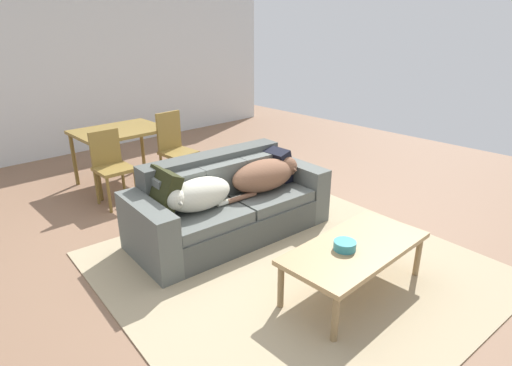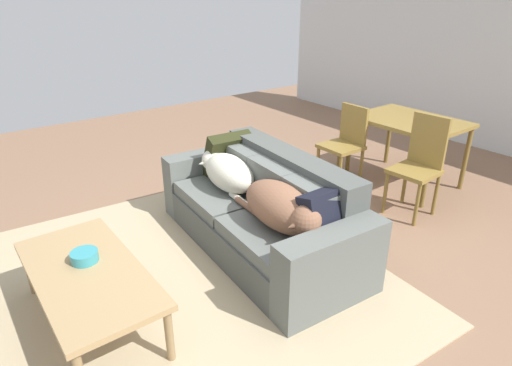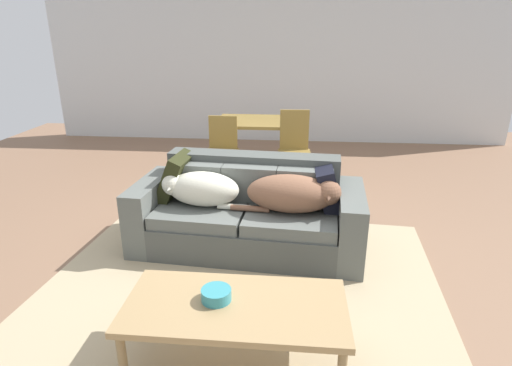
{
  "view_description": "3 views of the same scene",
  "coord_description": "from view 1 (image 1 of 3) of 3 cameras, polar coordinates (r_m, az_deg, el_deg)",
  "views": [
    {
      "loc": [
        -2.55,
        -3.06,
        2.08
      ],
      "look_at": [
        0.12,
        -0.23,
        0.57
      ],
      "focal_mm": 29.37,
      "sensor_mm": 36.0,
      "label": 1
    },
    {
      "loc": [
        2.45,
        -2.01,
        2.05
      ],
      "look_at": [
        0.05,
        -0.18,
        0.68
      ],
      "focal_mm": 30.46,
      "sensor_mm": 36.0,
      "label": 2
    },
    {
      "loc": [
        0.31,
        -3.46,
        1.88
      ],
      "look_at": [
        0.01,
        -0.19,
        0.68
      ],
      "focal_mm": 29.22,
      "sensor_mm": 36.0,
      "label": 3
    }
  ],
  "objects": [
    {
      "name": "back_partition",
      "position": [
        7.54,
        -24.14,
        13.93
      ],
      "size": [
        8.0,
        0.12,
        2.7
      ],
      "primitive_type": "cube",
      "color": "silver",
      "rests_on": "ground"
    },
    {
      "name": "dining_chair_near_right",
      "position": [
        5.66,
        -11.04,
        4.99
      ],
      "size": [
        0.42,
        0.42,
        0.97
      ],
      "rotation": [
        0.0,
        0.0,
        0.06
      ],
      "color": "olive",
      "rests_on": "ground"
    },
    {
      "name": "ground_plane",
      "position": [
        4.49,
        -3.14,
        -6.35
      ],
      "size": [
        10.0,
        10.0,
        0.0
      ],
      "primitive_type": "plane",
      "color": "#826049"
    },
    {
      "name": "area_rug",
      "position": [
        3.87,
        5.07,
        -11.25
      ],
      "size": [
        3.28,
        3.27,
        0.01
      ],
      "primitive_type": "cube",
      "rotation": [
        0.0,
        0.0,
        -0.08
      ],
      "color": "tan",
      "rests_on": "ground"
    },
    {
      "name": "dining_table",
      "position": [
        5.84,
        -18.08,
        6.2
      ],
      "size": [
        1.11,
        0.84,
        0.75
      ],
      "color": "olive",
      "rests_on": "ground"
    },
    {
      "name": "dog_on_left_cushion",
      "position": [
        3.91,
        -7.97,
        -1.6
      ],
      "size": [
        0.8,
        0.38,
        0.31
      ],
      "rotation": [
        0.0,
        0.0,
        -0.08
      ],
      "color": "beige",
      "rests_on": "couch"
    },
    {
      "name": "dog_on_right_cushion",
      "position": [
        4.36,
        1.35,
        1.14
      ],
      "size": [
        0.94,
        0.44,
        0.32
      ],
      "rotation": [
        0.0,
        0.0,
        -0.08
      ],
      "color": "brown",
      "rests_on": "couch"
    },
    {
      "name": "couch",
      "position": [
        4.3,
        -3.87,
        -3.0
      ],
      "size": [
        2.09,
        1.02,
        0.81
      ],
      "rotation": [
        0.0,
        0.0,
        -0.08
      ],
      "color": "#484C49",
      "rests_on": "ground"
    },
    {
      "name": "bowl_on_coffee_table",
      "position": [
        3.34,
        12.0,
        -8.32
      ],
      "size": [
        0.17,
        0.17,
        0.07
      ],
      "primitive_type": "cylinder",
      "color": "teal",
      "rests_on": "coffee_table"
    },
    {
      "name": "throw_pillow_by_left_arm",
      "position": [
        3.91,
        -12.85,
        -1.37
      ],
      "size": [
        0.32,
        0.45,
        0.44
      ],
      "primitive_type": "cube",
      "rotation": [
        0.0,
        0.4,
        -0.09
      ],
      "color": "black",
      "rests_on": "couch"
    },
    {
      "name": "dining_chair_near_left",
      "position": [
        5.24,
        -19.14,
        2.5
      ],
      "size": [
        0.41,
        0.41,
        0.88
      ],
      "rotation": [
        0.0,
        0.0,
        -0.01
      ],
      "color": "olive",
      "rests_on": "ground"
    },
    {
      "name": "coffee_table",
      "position": [
        3.45,
        13.38,
        -8.92
      ],
      "size": [
        1.27,
        0.61,
        0.42
      ],
      "color": "#A38357",
      "rests_on": "ground"
    },
    {
      "name": "throw_pillow_by_right_arm",
      "position": [
        4.65,
        2.74,
        2.5
      ],
      "size": [
        0.25,
        0.38,
        0.4
      ],
      "primitive_type": "cube",
      "rotation": [
        0.0,
        -0.26,
        0.0
      ],
      "color": "black",
      "rests_on": "couch"
    }
  ]
}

